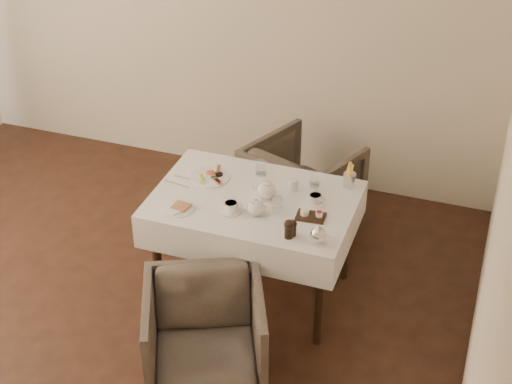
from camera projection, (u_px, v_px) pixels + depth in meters
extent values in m
plane|color=black|center=(78.00, 361.00, 4.80)|extent=(5.00, 5.00, 0.00)
plane|color=beige|center=(221.00, 1.00, 5.99)|extent=(4.50, 0.00, 4.50)
plane|color=beige|center=(493.00, 244.00, 3.39)|extent=(0.00, 5.00, 5.00)
cube|color=black|center=(254.00, 203.00, 4.97)|extent=(1.20, 0.80, 0.04)
cube|color=white|center=(254.00, 213.00, 5.02)|extent=(1.28, 0.88, 0.23)
cylinder|color=black|center=(198.00, 207.00, 5.59)|extent=(0.06, 0.06, 0.70)
cylinder|color=black|center=(346.00, 236.00, 5.29)|extent=(0.06, 0.06, 0.70)
cylinder|color=black|center=(158.00, 263.00, 5.05)|extent=(0.06, 0.06, 0.70)
cylinder|color=black|center=(319.00, 299.00, 4.75)|extent=(0.06, 0.06, 0.70)
imported|color=#443C32|center=(205.00, 336.00, 4.53)|extent=(0.90, 0.91, 0.64)
imported|color=#443C32|center=(302.00, 184.00, 5.88)|extent=(0.94, 0.95, 0.66)
cylinder|color=white|center=(210.00, 177.00, 5.15)|extent=(0.26, 0.26, 0.01)
ellipsoid|color=#C44623|center=(211.00, 172.00, 5.18)|extent=(0.07, 0.06, 0.02)
cylinder|color=brown|center=(218.00, 170.00, 5.20)|extent=(0.05, 0.10, 0.02)
cylinder|color=black|center=(219.00, 174.00, 5.16)|extent=(0.05, 0.05, 0.02)
cube|color=#9A3623|center=(217.00, 181.00, 5.09)|extent=(0.09, 0.08, 0.01)
ellipsoid|color=#264C19|center=(214.00, 177.00, 5.14)|extent=(0.05, 0.04, 0.02)
cylinder|color=white|center=(179.00, 209.00, 4.84)|extent=(0.20, 0.20, 0.01)
cube|color=brown|center=(181.00, 206.00, 4.84)|extent=(0.11, 0.10, 0.01)
cube|color=white|center=(172.00, 209.00, 4.83)|extent=(0.16, 0.15, 0.02)
cylinder|color=white|center=(293.00, 185.00, 5.01)|extent=(0.07, 0.07, 0.07)
cylinder|color=white|center=(231.00, 211.00, 4.82)|extent=(0.13, 0.13, 0.01)
cylinder|color=white|center=(231.00, 206.00, 4.81)|extent=(0.11, 0.11, 0.06)
cylinder|color=#AF834F|center=(231.00, 203.00, 4.79)|extent=(0.08, 0.08, 0.00)
cylinder|color=white|center=(315.00, 203.00, 4.90)|extent=(0.13, 0.13, 0.01)
cylinder|color=white|center=(315.00, 198.00, 4.89)|extent=(0.09, 0.09, 0.05)
cylinder|color=#AF834F|center=(316.00, 195.00, 4.87)|extent=(0.07, 0.07, 0.00)
cylinder|color=silver|center=(261.00, 168.00, 5.16)|extent=(0.09, 0.09, 0.10)
cylinder|color=silver|center=(277.00, 204.00, 4.81)|extent=(0.09, 0.09, 0.09)
cylinder|color=silver|center=(315.00, 180.00, 5.05)|extent=(0.08, 0.08, 0.09)
cube|color=black|center=(311.00, 217.00, 4.77)|extent=(0.18, 0.13, 0.02)
cylinder|color=white|center=(305.00, 212.00, 4.77)|extent=(0.06, 0.06, 0.03)
cylinder|color=maroon|center=(319.00, 214.00, 4.75)|extent=(0.04, 0.04, 0.03)
cylinder|color=silver|center=(349.00, 180.00, 5.04)|extent=(0.08, 0.08, 0.10)
cube|color=silver|center=(188.00, 179.00, 5.14)|extent=(0.20, 0.02, 0.00)
cube|color=silver|center=(177.00, 184.00, 5.09)|extent=(0.19, 0.05, 0.00)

